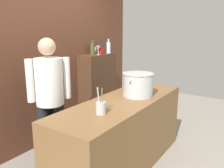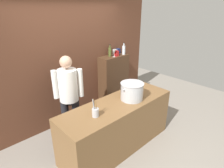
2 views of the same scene
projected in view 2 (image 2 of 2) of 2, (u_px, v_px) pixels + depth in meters
name	position (u px, v px, depth m)	size (l,w,h in m)	color
ground_plane	(117.00, 145.00, 3.56)	(8.00, 8.00, 0.00)	gray
brick_back_panel	(70.00, 54.00, 3.91)	(4.40, 0.10, 3.00)	brown
prep_counter	(118.00, 125.00, 3.38)	(2.15, 0.70, 0.90)	brown
bar_cabinet	(114.00, 81.00, 4.76)	(0.76, 0.32, 1.31)	#472D1C
chef	(69.00, 94.00, 3.40)	(0.46, 0.41, 1.66)	black
stockpot_large	(132.00, 91.00, 3.29)	(0.46, 0.41, 0.30)	#B7BABF
utensil_crock	(95.00, 112.00, 2.80)	(0.10, 0.10, 0.29)	#B7BABF
butter_jar	(140.00, 86.00, 3.81)	(0.08, 0.08, 0.06)	yellow
wine_bottle_olive	(110.00, 52.00, 4.42)	(0.07, 0.07, 0.28)	#475123
wine_bottle_clear	(124.00, 50.00, 4.58)	(0.08, 0.08, 0.29)	silver
wine_glass_tall	(114.00, 52.00, 4.38)	(0.08, 0.08, 0.16)	silver
spice_tin_navy	(118.00, 51.00, 4.72)	(0.08, 0.08, 0.12)	navy
spice_tin_red	(116.00, 53.00, 4.47)	(0.08, 0.08, 0.12)	red
spice_tin_silver	(115.00, 52.00, 4.60)	(0.07, 0.07, 0.13)	#B2B2B7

